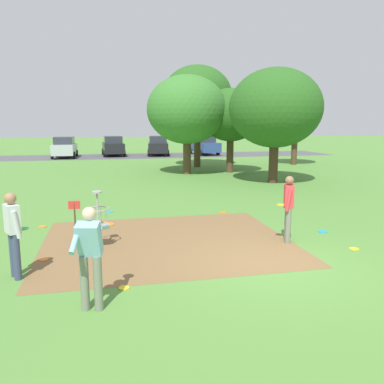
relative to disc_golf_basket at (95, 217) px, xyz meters
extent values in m
plane|color=#518438|center=(3.74, -2.09, -0.75)|extent=(160.00, 160.00, 0.00)
cube|color=brown|center=(1.78, 0.02, -0.75)|extent=(6.25, 5.24, 0.01)
cylinder|color=#9E9EA3|center=(0.06, -0.01, -0.08)|extent=(0.05, 0.05, 1.35)
cylinder|color=#9E9EA3|center=(0.06, -0.01, 0.62)|extent=(0.24, 0.24, 0.04)
torus|color=#9E9EA3|center=(0.06, -0.01, 0.20)|extent=(0.58, 0.58, 0.02)
torus|color=#9E9EA3|center=(0.06, -0.01, -0.20)|extent=(0.55, 0.55, 0.03)
cylinder|color=#9E9EA3|center=(0.06, -0.01, -0.22)|extent=(0.48, 0.48, 0.02)
cylinder|color=gray|center=(0.30, -0.01, 0.00)|extent=(0.01, 0.01, 0.40)
cylinder|color=gray|center=(0.25, 0.13, 0.00)|extent=(0.01, 0.01, 0.40)
cylinder|color=gray|center=(0.13, 0.22, 0.00)|extent=(0.01, 0.01, 0.40)
cylinder|color=gray|center=(-0.01, 0.22, 0.00)|extent=(0.01, 0.01, 0.40)
cylinder|color=gray|center=(-0.13, 0.13, 0.00)|extent=(0.01, 0.01, 0.40)
cylinder|color=gray|center=(-0.18, -0.01, 0.00)|extent=(0.01, 0.01, 0.40)
cylinder|color=gray|center=(-0.13, -0.15, 0.00)|extent=(0.01, 0.01, 0.40)
cylinder|color=gray|center=(-0.01, -0.24, 0.00)|extent=(0.01, 0.01, 0.40)
cylinder|color=gray|center=(0.13, -0.24, 0.00)|extent=(0.01, 0.01, 0.40)
cylinder|color=gray|center=(0.25, -0.15, 0.00)|extent=(0.01, 0.01, 0.40)
cylinder|color=#4C3823|center=(-0.49, 0.09, -0.20)|extent=(0.04, 0.04, 1.10)
cube|color=red|center=(-0.49, 0.09, 0.30)|extent=(0.28, 0.03, 0.20)
cylinder|color=slate|center=(4.74, -0.78, -0.29)|extent=(0.14, 0.14, 0.92)
cylinder|color=slate|center=(4.81, -0.58, -0.29)|extent=(0.14, 0.14, 0.92)
cube|color=#D1383D|center=(4.78, -0.68, 0.45)|extent=(0.33, 0.41, 0.56)
sphere|color=brown|center=(4.78, -0.68, 0.85)|extent=(0.22, 0.22, 0.22)
cylinder|color=#D1383D|center=(4.70, -0.85, 0.36)|extent=(0.18, 0.14, 0.55)
cylinder|color=#D1383D|center=(4.82, -0.49, 0.36)|extent=(0.18, 0.14, 0.55)
cylinder|color=gold|center=(4.61, -0.62, 0.22)|extent=(0.22, 0.22, 0.02)
cylinder|color=slate|center=(-0.10, -3.39, -0.29)|extent=(0.14, 0.14, 0.92)
cylinder|color=slate|center=(0.11, -3.44, -0.29)|extent=(0.14, 0.14, 0.92)
cube|color=#84B7D1|center=(0.00, -3.41, 0.45)|extent=(0.44, 0.46, 0.60)
sphere|color=beige|center=(0.02, -3.36, 0.85)|extent=(0.22, 0.22, 0.22)
cylinder|color=#84B7D1|center=(0.23, -3.16, 0.56)|extent=(0.22, 0.59, 0.21)
cylinder|color=orange|center=(0.30, -2.89, 0.53)|extent=(0.22, 0.22, 0.02)
cylinder|color=#84B7D1|center=(-0.20, -3.55, 0.49)|extent=(0.20, 0.49, 0.37)
cylinder|color=#384260|center=(-1.55, -1.61, -0.29)|extent=(0.14, 0.14, 0.92)
cylinder|color=#384260|center=(-1.45, -1.81, -0.29)|extent=(0.14, 0.14, 0.92)
cube|color=silver|center=(-1.50, -1.71, 0.45)|extent=(0.36, 0.42, 0.56)
sphere|color=#9E7051|center=(-1.50, -1.71, 0.85)|extent=(0.22, 0.22, 0.22)
cylinder|color=silver|center=(-1.57, -1.54, 0.36)|extent=(0.19, 0.16, 0.55)
cylinder|color=silver|center=(-1.40, -1.87, 0.36)|extent=(0.19, 0.16, 0.55)
cylinder|color=green|center=(-1.34, -1.63, 0.22)|extent=(0.22, 0.22, 0.02)
cylinder|color=gold|center=(0.55, -2.67, -0.74)|extent=(0.20, 0.20, 0.02)
cylinder|color=#1E93DB|center=(6.17, -0.05, -0.74)|extent=(0.25, 0.25, 0.02)
cylinder|color=#1E93DB|center=(0.37, 3.79, -0.74)|extent=(0.23, 0.23, 0.02)
cylinder|color=orange|center=(-1.60, 2.21, -0.74)|extent=(0.24, 0.24, 0.02)
cylinder|color=orange|center=(-1.14, -0.75, -0.74)|extent=(0.21, 0.21, 0.02)
cylinder|color=orange|center=(4.14, 2.85, -0.74)|extent=(0.23, 0.23, 0.02)
cylinder|color=gold|center=(6.10, -1.58, -0.74)|extent=(0.23, 0.23, 0.02)
cylinder|color=#422D1E|center=(8.62, 8.83, 0.26)|extent=(0.46, 0.46, 2.02)
ellipsoid|color=#285B1E|center=(8.62, 8.83, 3.00)|extent=(4.62, 4.62, 3.93)
cylinder|color=#4C3823|center=(6.50, 16.81, 0.81)|extent=(0.47, 0.47, 3.13)
ellipsoid|color=#285B1E|center=(6.50, 16.81, 4.13)|extent=(4.69, 4.69, 3.98)
cylinder|color=#4C3823|center=(5.05, 13.25, 0.26)|extent=(0.47, 0.47, 2.03)
ellipsoid|color=#38752D|center=(5.05, 13.25, 3.04)|extent=(4.71, 4.71, 4.00)
cylinder|color=#4C3823|center=(7.80, 13.43, 0.30)|extent=(0.43, 0.43, 2.10)
ellipsoid|color=#285B1E|center=(7.80, 13.43, 2.76)|extent=(3.76, 3.76, 3.19)
cylinder|color=#4C3823|center=(13.84, 16.80, 0.54)|extent=(0.43, 0.43, 2.60)
ellipsoid|color=#428433|center=(13.84, 16.80, 3.21)|extent=(3.66, 3.66, 3.11)
cube|color=#4C4C51|center=(3.74, 26.97, -0.75)|extent=(36.00, 6.00, 0.01)
cube|color=#B2B7BC|center=(-3.27, 26.58, 0.00)|extent=(1.89, 4.24, 0.90)
cube|color=#2D333D|center=(-3.27, 26.58, 0.77)|extent=(1.63, 2.22, 0.64)
cylinder|color=black|center=(-4.14, 27.90, -0.45)|extent=(0.19, 0.60, 0.60)
cylinder|color=black|center=(-2.34, 27.86, -0.45)|extent=(0.19, 0.60, 0.60)
cylinder|color=black|center=(-4.19, 25.29, -0.45)|extent=(0.19, 0.60, 0.60)
cylinder|color=black|center=(-2.39, 25.26, -0.45)|extent=(0.19, 0.60, 0.60)
cube|color=black|center=(0.98, 27.76, 0.00)|extent=(2.03, 4.29, 0.90)
cube|color=#2D333D|center=(0.98, 27.76, 0.77)|extent=(1.70, 2.27, 0.64)
cylinder|color=black|center=(0.00, 29.01, -0.45)|extent=(0.21, 0.61, 0.60)
cylinder|color=black|center=(1.80, 29.11, -0.45)|extent=(0.21, 0.61, 0.60)
cylinder|color=black|center=(0.15, 26.41, -0.45)|extent=(0.21, 0.61, 0.60)
cylinder|color=black|center=(1.95, 26.51, -0.45)|extent=(0.21, 0.61, 0.60)
cube|color=black|center=(5.18, 27.43, 0.00)|extent=(2.30, 4.39, 0.90)
cube|color=#2D333D|center=(5.18, 27.43, 0.77)|extent=(1.84, 2.36, 0.64)
cylinder|color=black|center=(4.44, 28.83, -0.45)|extent=(0.25, 0.62, 0.60)
cylinder|color=black|center=(6.23, 28.61, -0.45)|extent=(0.25, 0.62, 0.60)
cylinder|color=black|center=(4.12, 26.24, -0.45)|extent=(0.25, 0.62, 0.60)
cylinder|color=black|center=(5.91, 26.02, -0.45)|extent=(0.25, 0.62, 0.60)
cube|color=#2D4784|center=(9.64, 27.29, 0.00)|extent=(2.45, 4.43, 0.90)
cube|color=#2D333D|center=(9.64, 27.29, 0.77)|extent=(1.91, 2.41, 0.64)
cylinder|color=black|center=(8.55, 28.43, -0.45)|extent=(0.27, 0.62, 0.60)
cylinder|color=black|center=(10.32, 28.72, -0.45)|extent=(0.27, 0.62, 0.60)
cylinder|color=black|center=(8.96, 25.86, -0.45)|extent=(0.27, 0.62, 0.60)
cylinder|color=black|center=(10.74, 26.15, -0.45)|extent=(0.27, 0.62, 0.60)
camera|label=1|loc=(0.32, -9.54, 2.25)|focal=36.34mm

